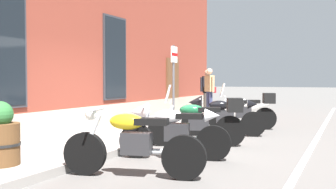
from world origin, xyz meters
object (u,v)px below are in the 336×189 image
(motorcycle_white_sport, at_px, (170,128))
(barrel_planter, at_px, (0,138))
(motorcycle_green_touring, at_px, (201,121))
(pedestrian_dark_jacket, at_px, (208,88))
(parking_sign, at_px, (174,74))
(motorcycle_yellow_naked, at_px, (132,144))
(pedestrian_tan_coat, at_px, (209,88))
(motorcycle_silver_touring, at_px, (245,110))
(motorcycle_black_sport, at_px, (220,114))

(motorcycle_white_sport, bearing_deg, barrel_planter, 138.69)
(motorcycle_green_touring, xyz_separation_m, pedestrian_dark_jacket, (6.82, 2.25, 0.54))
(motorcycle_green_touring, bearing_deg, motorcycle_white_sport, 178.60)
(parking_sign, distance_m, barrel_planter, 5.64)
(motorcycle_yellow_naked, bearing_deg, barrel_planter, 109.55)
(pedestrian_tan_coat, relative_size, parking_sign, 0.77)
(pedestrian_dark_jacket, bearing_deg, barrel_planter, -178.10)
(motorcycle_green_touring, relative_size, motorcycle_silver_touring, 1.06)
(motorcycle_green_touring, bearing_deg, barrel_planter, 152.50)
(motorcycle_yellow_naked, height_order, barrel_planter, barrel_planter)
(motorcycle_white_sport, height_order, motorcycle_black_sport, motorcycle_black_sport)
(pedestrian_tan_coat, bearing_deg, motorcycle_silver_touring, -143.25)
(motorcycle_black_sport, distance_m, motorcycle_silver_touring, 1.63)
(barrel_planter, bearing_deg, motorcycle_black_sport, -18.78)
(motorcycle_yellow_naked, relative_size, pedestrian_tan_coat, 1.23)
(barrel_planter, bearing_deg, pedestrian_tan_coat, -0.06)
(parking_sign, bearing_deg, pedestrian_dark_jacket, 8.68)
(pedestrian_dark_jacket, bearing_deg, motorcycle_yellow_naked, -166.98)
(motorcycle_black_sport, relative_size, motorcycle_silver_touring, 1.09)
(parking_sign, bearing_deg, motorcycle_green_touring, -141.25)
(motorcycle_yellow_naked, xyz_separation_m, pedestrian_tan_coat, (8.98, 1.91, 0.62))
(motorcycle_white_sport, bearing_deg, motorcycle_black_sport, 1.21)
(pedestrian_dark_jacket, height_order, barrel_planter, pedestrian_dark_jacket)
(motorcycle_yellow_naked, xyz_separation_m, motorcycle_silver_touring, (6.22, -0.15, 0.06))
(motorcycle_yellow_naked, height_order, pedestrian_tan_coat, pedestrian_tan_coat)
(motorcycle_green_touring, relative_size, parking_sign, 0.90)
(motorcycle_green_touring, distance_m, barrel_planter, 4.13)
(motorcycle_white_sport, relative_size, motorcycle_green_touring, 1.00)
(motorcycle_white_sport, distance_m, motorcycle_silver_touring, 4.78)
(pedestrian_dark_jacket, xyz_separation_m, barrel_planter, (-10.49, -0.35, -0.54))
(motorcycle_green_touring, xyz_separation_m, motorcycle_silver_touring, (3.24, -0.17, 0.00))
(motorcycle_silver_touring, xyz_separation_m, barrel_planter, (-6.90, 2.07, -0.00))
(motorcycle_green_touring, distance_m, pedestrian_dark_jacket, 7.21)
(motorcycle_black_sport, xyz_separation_m, pedestrian_tan_coat, (4.37, 1.79, 0.55))
(parking_sign, bearing_deg, barrel_planter, 175.76)
(barrel_planter, bearing_deg, motorcycle_white_sport, -41.31)
(pedestrian_dark_jacket, relative_size, parking_sign, 0.76)
(motorcycle_yellow_naked, height_order, motorcycle_white_sport, motorcycle_white_sport)
(motorcycle_yellow_naked, distance_m, pedestrian_dark_jacket, 10.08)
(motorcycle_silver_touring, height_order, pedestrian_tan_coat, pedestrian_tan_coat)
(motorcycle_white_sport, distance_m, motorcycle_green_touring, 1.54)
(parking_sign, bearing_deg, pedestrian_tan_coat, 5.53)
(motorcycle_white_sport, distance_m, pedestrian_tan_coat, 7.79)
(barrel_planter, bearing_deg, pedestrian_dark_jacket, 1.90)
(motorcycle_black_sport, bearing_deg, barrel_planter, 161.22)
(barrel_planter, bearing_deg, motorcycle_green_touring, -27.50)
(motorcycle_yellow_naked, xyz_separation_m, motorcycle_black_sport, (4.62, 0.12, 0.07))
(barrel_planter, bearing_deg, motorcycle_silver_touring, -16.70)
(motorcycle_yellow_naked, relative_size, motorcycle_green_touring, 1.06)
(barrel_planter, bearing_deg, parking_sign, -4.24)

